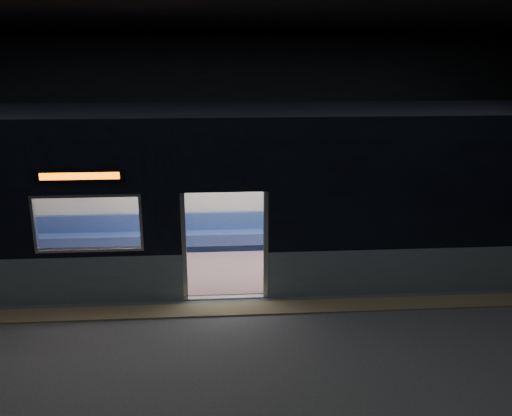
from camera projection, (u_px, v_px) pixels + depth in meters
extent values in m
cube|color=#47494C|center=(227.00, 325.00, 9.10)|extent=(24.00, 14.00, 0.01)
cube|color=black|center=(222.00, 11.00, 7.71)|extent=(24.00, 14.00, 0.04)
cube|color=black|center=(221.00, 123.00, 15.09)|extent=(24.00, 0.04, 5.00)
cube|color=#8C7F59|center=(227.00, 309.00, 9.62)|extent=(22.80, 0.50, 0.03)
cube|color=gray|center=(480.00, 268.00, 10.32)|extent=(8.30, 0.12, 0.90)
cube|color=black|center=(490.00, 187.00, 9.88)|extent=(8.30, 0.12, 2.30)
cube|color=black|center=(224.00, 159.00, 9.38)|extent=(1.40, 0.12, 1.15)
cube|color=#B7BABC|center=(184.00, 247.00, 9.78)|extent=(0.08, 0.14, 2.05)
cube|color=#B7BABC|center=(266.00, 245.00, 9.88)|extent=(0.08, 0.14, 2.05)
cube|color=black|center=(80.00, 176.00, 9.20)|extent=(1.50, 0.04, 0.18)
cube|color=#FF5E00|center=(80.00, 176.00, 9.19)|extent=(1.34, 0.03, 0.12)
cube|color=beige|center=(223.00, 179.00, 12.43)|extent=(18.00, 0.12, 3.20)
cube|color=black|center=(222.00, 113.00, 10.58)|extent=(18.00, 3.00, 0.15)
cube|color=gray|center=(225.00, 267.00, 11.49)|extent=(17.76, 2.76, 0.04)
cube|color=beige|center=(223.00, 159.00, 10.84)|extent=(17.76, 2.76, 0.10)
cube|color=navy|center=(224.00, 240.00, 12.50)|extent=(11.00, 0.48, 0.41)
cube|color=navy|center=(223.00, 221.00, 12.57)|extent=(11.00, 0.10, 0.40)
cube|color=#7E5C5E|center=(50.00, 283.00, 10.15)|extent=(4.40, 0.48, 0.41)
cube|color=#7E5C5E|center=(394.00, 273.00, 10.61)|extent=(4.40, 0.48, 0.41)
cylinder|color=silver|center=(173.00, 234.00, 10.02)|extent=(0.04, 0.04, 2.26)
cylinder|color=silver|center=(181.00, 202.00, 12.18)|extent=(0.04, 0.04, 2.26)
cylinder|color=silver|center=(275.00, 232.00, 10.15)|extent=(0.04, 0.04, 2.26)
cylinder|color=silver|center=(265.00, 200.00, 12.32)|extent=(0.04, 0.04, 2.26)
cylinder|color=silver|center=(222.00, 168.00, 11.99)|extent=(11.00, 0.03, 0.03)
cube|color=black|center=(379.00, 227.00, 12.43)|extent=(0.19, 0.52, 0.18)
cube|color=black|center=(388.00, 227.00, 12.45)|extent=(0.19, 0.52, 0.18)
cylinder|color=black|center=(381.00, 243.00, 12.28)|extent=(0.12, 0.12, 0.43)
cylinder|color=black|center=(391.00, 242.00, 12.30)|extent=(0.12, 0.12, 0.43)
cube|color=#DD5E7F|center=(381.00, 224.00, 12.64)|extent=(0.44, 0.24, 0.22)
cylinder|color=#DD5E7F|center=(381.00, 207.00, 12.56)|extent=(0.46, 0.46, 0.57)
sphere|color=tan|center=(383.00, 191.00, 12.43)|extent=(0.23, 0.23, 0.23)
sphere|color=black|center=(382.00, 188.00, 12.46)|extent=(0.24, 0.24, 0.24)
cube|color=black|center=(385.00, 221.00, 12.31)|extent=(0.34, 0.30, 0.17)
cube|color=white|center=(426.00, 183.00, 12.72)|extent=(0.94, 0.03, 0.61)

